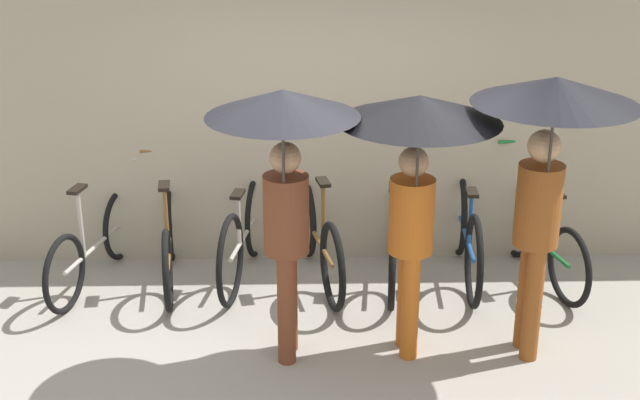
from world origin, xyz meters
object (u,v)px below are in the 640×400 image
at_px(parked_bicycle_0, 94,245).
at_px(pedestrian_center, 417,149).
at_px(parked_bicycle_3, 318,238).
at_px(parked_bicycle_4, 392,239).
at_px(parked_bicycle_5, 466,234).
at_px(parked_bicycle_2, 244,234).
at_px(pedestrian_trailing, 550,136).
at_px(parked_bicycle_6, 540,240).
at_px(parked_bicycle_1, 169,243).
at_px(pedestrian_leading, 284,151).

height_order(parked_bicycle_0, pedestrian_center, pedestrian_center).
relative_size(parked_bicycle_3, parked_bicycle_4, 1.01).
bearing_deg(parked_bicycle_5, parked_bicycle_2, 92.05).
relative_size(parked_bicycle_3, parked_bicycle_5, 0.99).
height_order(pedestrian_center, pedestrian_trailing, pedestrian_trailing).
distance_m(parked_bicycle_6, pedestrian_center, 2.20).
height_order(parked_bicycle_1, pedestrian_center, pedestrian_center).
bearing_deg(pedestrian_leading, pedestrian_center, -173.03).
distance_m(pedestrian_center, pedestrian_trailing, 0.88).
relative_size(parked_bicycle_3, pedestrian_leading, 0.86).
height_order(parked_bicycle_3, pedestrian_trailing, pedestrian_trailing).
bearing_deg(parked_bicycle_5, pedestrian_center, 157.37).
relative_size(parked_bicycle_2, parked_bicycle_5, 0.96).
bearing_deg(parked_bicycle_2, parked_bicycle_3, -84.99).
distance_m(parked_bicycle_2, parked_bicycle_3, 0.64).
distance_m(parked_bicycle_5, pedestrian_trailing, 1.90).
xyz_separation_m(parked_bicycle_3, pedestrian_center, (0.64, -1.30, 1.23)).
height_order(parked_bicycle_1, pedestrian_trailing, pedestrian_trailing).
distance_m(parked_bicycle_0, parked_bicycle_3, 1.91).
height_order(parked_bicycle_2, pedestrian_leading, pedestrian_leading).
xyz_separation_m(parked_bicycle_1, parked_bicycle_3, (1.27, 0.02, 0.02)).
xyz_separation_m(parked_bicycle_1, pedestrian_trailing, (2.78, -1.32, 1.34)).
bearing_deg(parked_bicycle_3, pedestrian_center, -165.25).
bearing_deg(parked_bicycle_1, parked_bicycle_6, -96.35).
height_order(parked_bicycle_3, pedestrian_leading, pedestrian_leading).
distance_m(parked_bicycle_3, pedestrian_leading, 1.84).
relative_size(pedestrian_center, pedestrian_trailing, 0.94).
bearing_deg(parked_bicycle_2, parked_bicycle_1, 106.45).
relative_size(parked_bicycle_0, parked_bicycle_4, 0.95).
relative_size(parked_bicycle_1, pedestrian_leading, 0.80).
height_order(parked_bicycle_1, pedestrian_leading, pedestrian_leading).
relative_size(parked_bicycle_4, pedestrian_leading, 0.85).
bearing_deg(parked_bicycle_0, parked_bicycle_1, -76.03).
relative_size(parked_bicycle_0, parked_bicycle_3, 0.94).
distance_m(parked_bicycle_4, pedestrian_leading, 2.05).
height_order(pedestrian_leading, pedestrian_trailing, pedestrian_trailing).
distance_m(parked_bicycle_0, pedestrian_leading, 2.47).
bearing_deg(parked_bicycle_3, parked_bicycle_0, 79.21).
bearing_deg(parked_bicycle_4, parked_bicycle_2, 93.85).
bearing_deg(pedestrian_leading, parked_bicycle_5, -133.92).
height_order(parked_bicycle_1, parked_bicycle_3, parked_bicycle_1).
bearing_deg(parked_bicycle_3, parked_bicycle_5, -100.36).
relative_size(parked_bicycle_5, parked_bicycle_6, 1.11).
xyz_separation_m(parked_bicycle_4, pedestrian_center, (-0.00, -1.32, 1.25)).
relative_size(parked_bicycle_2, parked_bicycle_3, 0.98).
bearing_deg(pedestrian_center, pedestrian_leading, -0.03).
bearing_deg(pedestrian_trailing, parked_bicycle_2, -34.24).
xyz_separation_m(parked_bicycle_5, pedestrian_trailing, (0.24, -1.36, 1.30)).
bearing_deg(parked_bicycle_5, pedestrian_trailing, -167.00).
bearing_deg(parked_bicycle_1, parked_bicycle_0, 83.45).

